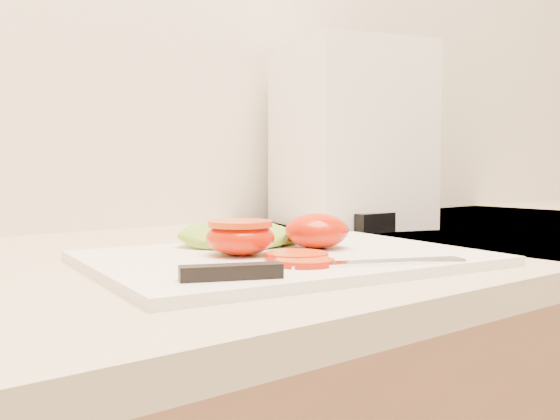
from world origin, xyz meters
TOP-DOWN VIEW (x-y plane):
  - cutting_board at (-0.06, 1.56)m, footprint 0.43×0.33m
  - tomato_half_dome at (-0.01, 1.57)m, footprint 0.07×0.07m
  - tomato_half_cut at (-0.11, 1.58)m, footprint 0.07×0.07m
  - tomato_slice_0 at (-0.08, 1.52)m, footprint 0.06×0.06m
  - tomato_slice_1 at (-0.10, 1.49)m, footprint 0.05×0.05m
  - lettuce_leaf_0 at (-0.07, 1.64)m, footprint 0.16×0.14m
  - lettuce_leaf_1 at (-0.02, 1.64)m, footprint 0.12×0.12m
  - knife at (-0.13, 1.46)m, footprint 0.27×0.09m
  - appliance at (0.29, 1.82)m, footprint 0.27×0.30m

SIDE VIEW (x-z plane):
  - cutting_board at x=-0.06m, z-range 0.93..0.94m
  - tomato_slice_1 at x=-0.10m, z-range 0.94..0.95m
  - tomato_slice_0 at x=-0.08m, z-range 0.94..0.95m
  - knife at x=-0.13m, z-range 0.94..0.95m
  - lettuce_leaf_1 at x=-0.02m, z-range 0.94..0.96m
  - lettuce_leaf_0 at x=-0.07m, z-range 0.94..0.96m
  - tomato_half_dome at x=-0.01m, z-range 0.94..0.98m
  - tomato_half_cut at x=-0.11m, z-range 0.94..0.98m
  - appliance at x=0.29m, z-range 0.93..1.23m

